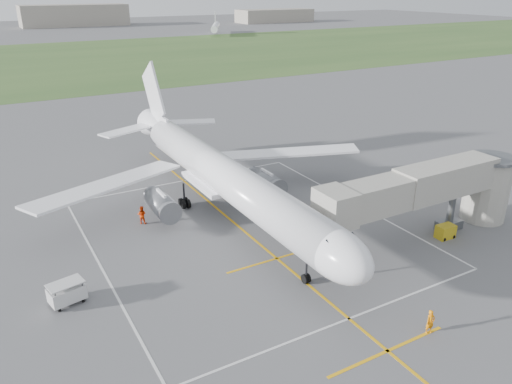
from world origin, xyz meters
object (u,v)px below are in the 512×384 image
airliner (222,175)px  ramp_worker_wing (142,215)px  ramp_worker_nose (430,322)px  gpu_unit (445,232)px  jet_bridge (439,189)px  baggage_cart (67,293)px

airliner → ramp_worker_wing: size_ratio=24.50×
ramp_worker_nose → ramp_worker_wing: 29.44m
airliner → gpu_unit: size_ratio=25.87×
gpu_unit → jet_bridge: bearing=114.7°
airliner → gpu_unit: (16.19, -15.39, -3.74)m
jet_bridge → ramp_worker_nose: 16.30m
gpu_unit → baggage_cart: (-33.65, 6.82, 0.27)m
jet_bridge → ramp_worker_wing: (-23.91, 16.37, -3.79)m
jet_bridge → airliner: bearing=137.8°
ramp_worker_nose → ramp_worker_wing: size_ratio=0.95×
airliner → ramp_worker_nose: bearing=-81.2°
jet_bridge → ramp_worker_wing: jet_bridge is taller
jet_bridge → baggage_cart: size_ratio=8.21×
airliner → jet_bridge: 21.22m
airliner → ramp_worker_nose: (3.85, -24.75, -3.48)m
airliner → baggage_cart: size_ratio=16.40×
gpu_unit → airliner: bearing=139.0°
ramp_worker_nose → baggage_cart: bearing=150.4°
jet_bridge → ramp_worker_wing: bearing=145.6°
jet_bridge → ramp_worker_wing: size_ratio=12.26×
jet_bridge → baggage_cart: (-33.19, 5.67, -3.82)m
baggage_cart → ramp_worker_nose: 26.76m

